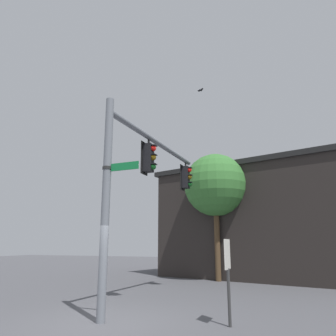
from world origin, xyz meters
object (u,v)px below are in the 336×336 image
traffic_light_mid_inner (186,177)px  bird_flying (200,90)px  street_name_sign (116,167)px  traffic_light_nearest_pole (149,158)px  historical_marker (228,268)px

traffic_light_mid_inner → bird_flying: bearing=45.5°
traffic_light_mid_inner → street_name_sign: traffic_light_mid_inner is taller
traffic_light_nearest_pole → traffic_light_mid_inner: bearing=177.6°
street_name_sign → bird_flying: bird_flying is taller
traffic_light_nearest_pole → historical_marker: bearing=59.9°
bird_flying → traffic_light_mid_inner: bearing=-134.5°
traffic_light_mid_inner → bird_flying: size_ratio=4.16×
bird_flying → historical_marker: 9.00m
traffic_light_nearest_pole → street_name_sign: bearing=3.5°
traffic_light_nearest_pole → historical_marker: (1.79, 3.09, -3.68)m
historical_marker → traffic_light_mid_inner: bearing=-152.8°
traffic_light_mid_inner → street_name_sign: size_ratio=1.13×
traffic_light_nearest_pole → street_name_sign: 2.79m
traffic_light_nearest_pole → street_name_sign: traffic_light_nearest_pole is taller
historical_marker → bird_flying: bearing=-158.4°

